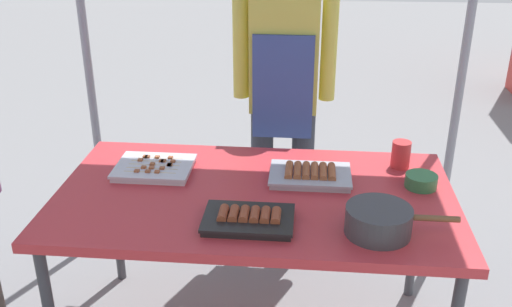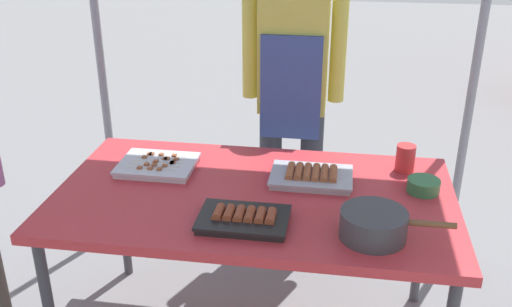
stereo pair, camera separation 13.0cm
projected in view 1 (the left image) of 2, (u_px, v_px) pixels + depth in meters
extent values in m
cube|color=#C63338|center=(255.00, 197.00, 2.35)|extent=(1.60, 0.90, 0.04)
cylinder|color=#3F3F44|center=(116.00, 219.00, 2.92)|extent=(0.04, 0.04, 0.71)
cylinder|color=#3F3F44|center=(416.00, 234.00, 2.80)|extent=(0.04, 0.04, 0.71)
cylinder|color=gray|center=(85.00, 38.00, 2.97)|extent=(0.04, 0.04, 2.35)
cylinder|color=gray|center=(466.00, 46.00, 2.81)|extent=(0.04, 0.04, 2.35)
cube|color=#ADADB2|center=(310.00, 177.00, 2.45)|extent=(0.33, 0.22, 0.02)
cube|color=#ADADB2|center=(310.00, 174.00, 2.44)|extent=(0.34, 0.24, 0.01)
cylinder|color=#9E512D|center=(289.00, 171.00, 2.44)|extent=(0.03, 0.14, 0.03)
cylinder|color=#9E512D|center=(298.00, 171.00, 2.44)|extent=(0.03, 0.14, 0.03)
cylinder|color=#9E512D|center=(306.00, 171.00, 2.44)|extent=(0.03, 0.14, 0.03)
cylinder|color=#9E512D|center=(315.00, 172.00, 2.43)|extent=(0.03, 0.14, 0.03)
cylinder|color=#9E512D|center=(323.00, 172.00, 2.43)|extent=(0.03, 0.14, 0.03)
cylinder|color=#9E512D|center=(332.00, 173.00, 2.43)|extent=(0.03, 0.14, 0.03)
cube|color=silver|center=(154.00, 169.00, 2.51)|extent=(0.31, 0.25, 0.02)
cube|color=silver|center=(154.00, 166.00, 2.51)|extent=(0.33, 0.26, 0.01)
cylinder|color=tan|center=(150.00, 173.00, 2.44)|extent=(0.22, 0.01, 0.01)
cube|color=#9E512D|center=(137.00, 172.00, 2.45)|extent=(0.02, 0.02, 0.02)
cube|color=#9E512D|center=(148.00, 172.00, 2.44)|extent=(0.02, 0.02, 0.02)
cube|color=#9E512D|center=(157.00, 173.00, 2.44)|extent=(0.02, 0.02, 0.02)
cylinder|color=tan|center=(152.00, 169.00, 2.47)|extent=(0.22, 0.01, 0.01)
cube|color=#9E512D|center=(152.00, 169.00, 2.47)|extent=(0.02, 0.02, 0.02)
cube|color=#9E512D|center=(162.00, 169.00, 2.47)|extent=(0.02, 0.02, 0.02)
cube|color=#9E512D|center=(144.00, 168.00, 2.48)|extent=(0.02, 0.02, 0.02)
cylinder|color=tan|center=(154.00, 165.00, 2.51)|extent=(0.22, 0.01, 0.01)
cube|color=#9E512D|center=(170.00, 166.00, 2.50)|extent=(0.02, 0.02, 0.02)
cube|color=#9E512D|center=(169.00, 166.00, 2.50)|extent=(0.02, 0.02, 0.02)
cube|color=#9E512D|center=(153.00, 165.00, 2.51)|extent=(0.02, 0.02, 0.02)
cylinder|color=tan|center=(156.00, 162.00, 2.54)|extent=(0.22, 0.01, 0.01)
cube|color=#9E512D|center=(164.00, 162.00, 2.54)|extent=(0.02, 0.02, 0.02)
cube|color=#9E512D|center=(162.00, 162.00, 2.54)|extent=(0.02, 0.02, 0.02)
cube|color=#9E512D|center=(173.00, 162.00, 2.53)|extent=(0.02, 0.02, 0.02)
cube|color=#9E512D|center=(140.00, 161.00, 2.54)|extent=(0.02, 0.02, 0.02)
cylinder|color=tan|center=(158.00, 158.00, 2.57)|extent=(0.22, 0.01, 0.01)
cube|color=#9E512D|center=(148.00, 158.00, 2.58)|extent=(0.02, 0.02, 0.02)
cube|color=#9E512D|center=(171.00, 159.00, 2.57)|extent=(0.02, 0.02, 0.02)
cube|color=#9E512D|center=(145.00, 158.00, 2.58)|extent=(0.02, 0.02, 0.02)
cube|color=#9E512D|center=(157.00, 158.00, 2.57)|extent=(0.02, 0.02, 0.02)
cube|color=black|center=(249.00, 222.00, 2.12)|extent=(0.32, 0.21, 0.02)
cube|color=black|center=(249.00, 218.00, 2.11)|extent=(0.33, 0.22, 0.01)
cylinder|color=brown|center=(223.00, 214.00, 2.11)|extent=(0.03, 0.09, 0.03)
cylinder|color=brown|center=(234.00, 214.00, 2.11)|extent=(0.03, 0.09, 0.03)
cylinder|color=brown|center=(244.00, 215.00, 2.11)|extent=(0.03, 0.09, 0.03)
cylinder|color=brown|center=(255.00, 215.00, 2.10)|extent=(0.03, 0.09, 0.03)
cylinder|color=brown|center=(265.00, 216.00, 2.10)|extent=(0.03, 0.09, 0.03)
cylinder|color=brown|center=(276.00, 216.00, 2.10)|extent=(0.03, 0.09, 0.03)
cylinder|color=#38383A|center=(378.00, 221.00, 2.05)|extent=(0.23, 0.23, 0.10)
cylinder|color=brown|center=(436.00, 219.00, 2.02)|extent=(0.16, 0.02, 0.02)
cylinder|color=#386B33|center=(379.00, 211.00, 2.03)|extent=(0.22, 0.22, 0.01)
cylinder|color=#33723F|center=(421.00, 181.00, 2.38)|extent=(0.13, 0.13, 0.05)
cylinder|color=red|center=(401.00, 154.00, 2.54)|extent=(0.08, 0.08, 0.12)
cylinder|color=#333842|center=(262.00, 178.00, 3.21)|extent=(0.12, 0.12, 0.82)
cylinder|color=#333842|center=(302.00, 180.00, 3.19)|extent=(0.12, 0.12, 0.82)
cube|color=#D8CC4C|center=(284.00, 53.00, 2.91)|extent=(0.34, 0.20, 0.58)
cube|color=#384C8C|center=(283.00, 88.00, 2.87)|extent=(0.30, 0.02, 0.53)
cylinder|color=#D8CC4C|center=(241.00, 46.00, 2.92)|extent=(0.08, 0.08, 0.53)
cylinder|color=#D8CC4C|center=(329.00, 49.00, 2.88)|extent=(0.08, 0.08, 0.53)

